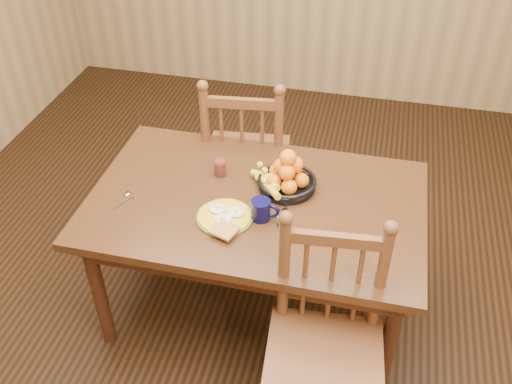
% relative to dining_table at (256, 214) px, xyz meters
% --- Properties ---
extents(room, '(4.52, 5.02, 2.72)m').
position_rel_dining_table_xyz_m(room, '(0.00, 0.00, 0.68)').
color(room, black).
rests_on(room, ground).
extents(dining_table, '(1.60, 1.00, 0.75)m').
position_rel_dining_table_xyz_m(dining_table, '(0.00, 0.00, 0.00)').
color(dining_table, black).
rests_on(dining_table, ground).
extents(chair_far, '(0.54, 0.52, 1.08)m').
position_rel_dining_table_xyz_m(chair_far, '(-0.21, 0.64, -0.14)').
color(chair_far, '#4E2817').
rests_on(chair_far, ground).
extents(chair_near, '(0.52, 0.50, 1.06)m').
position_rel_dining_table_xyz_m(chair_near, '(0.43, -0.58, -0.15)').
color(chair_near, '#4E2817').
rests_on(chair_near, ground).
extents(breakfast_plate, '(0.26, 0.30, 0.04)m').
position_rel_dining_table_xyz_m(breakfast_plate, '(-0.11, -0.17, 0.10)').
color(breakfast_plate, '#59601E').
rests_on(breakfast_plate, dining_table).
extents(fork, '(0.05, 0.18, 0.00)m').
position_rel_dining_table_xyz_m(fork, '(0.14, -0.09, 0.09)').
color(fork, silver).
rests_on(fork, dining_table).
extents(spoon, '(0.06, 0.15, 0.01)m').
position_rel_dining_table_xyz_m(spoon, '(-0.61, -0.12, 0.09)').
color(spoon, silver).
rests_on(spoon, dining_table).
extents(coffee_mug, '(0.13, 0.09, 0.10)m').
position_rel_dining_table_xyz_m(coffee_mug, '(0.06, -0.12, 0.14)').
color(coffee_mug, black).
rests_on(coffee_mug, dining_table).
extents(juice_glass, '(0.06, 0.06, 0.09)m').
position_rel_dining_table_xyz_m(juice_glass, '(-0.22, 0.16, 0.13)').
color(juice_glass, silver).
rests_on(juice_glass, dining_table).
extents(fruit_bowl, '(0.32, 0.32, 0.22)m').
position_rel_dining_table_xyz_m(fruit_bowl, '(0.12, 0.13, 0.15)').
color(fruit_bowl, black).
rests_on(fruit_bowl, dining_table).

